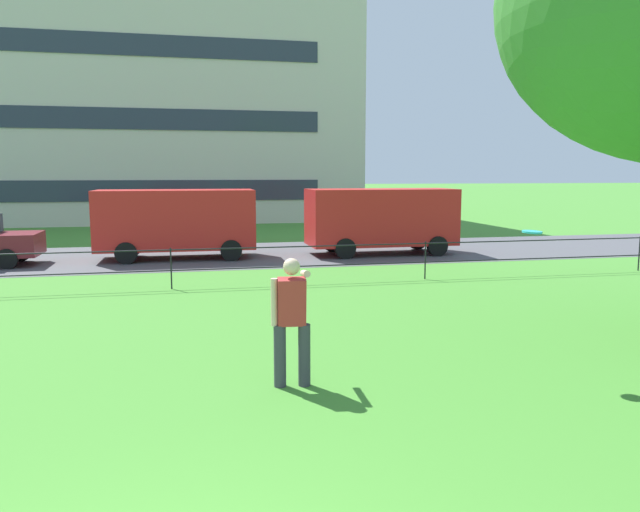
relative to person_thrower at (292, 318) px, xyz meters
The scene contains 7 objects.
street_strip 13.37m from the person_thrower, 97.31° to the left, with size 80.00×6.79×0.01m, color #4C4C51.
park_fence 7.50m from the person_thrower, 103.08° to the left, with size 39.10×0.04×1.00m.
person_thrower is the anchor object (origin of this frame).
frisbee 3.48m from the person_thrower, ahead, with size 0.38×0.38×0.04m.
panel_van_far_right 12.81m from the person_thrower, 97.25° to the left, with size 5.02×2.14×2.24m.
panel_van_far_left 13.44m from the person_thrower, 67.03° to the left, with size 5.01×2.12×2.24m.
apartment_building_background 34.39m from the person_thrower, 104.84° to the left, with size 34.91×13.44×15.26m.
Camera 1 is at (0.40, -3.13, 2.78)m, focal length 34.31 mm.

